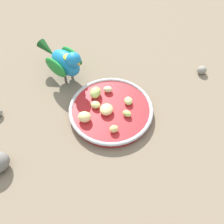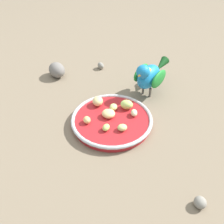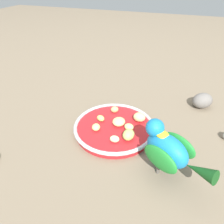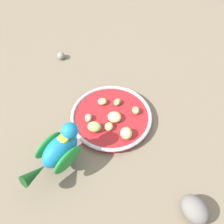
{
  "view_description": "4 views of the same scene",
  "coord_description": "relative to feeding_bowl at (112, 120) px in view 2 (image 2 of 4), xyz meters",
  "views": [
    {
      "loc": [
        -0.1,
        0.48,
        0.68
      ],
      "look_at": [
        0.0,
        0.0,
        0.04
      ],
      "focal_mm": 47.58,
      "sensor_mm": 36.0,
      "label": 1
    },
    {
      "loc": [
        -0.58,
        -0.08,
        0.53
      ],
      "look_at": [
        0.02,
        -0.02,
        0.04
      ],
      "focal_mm": 43.21,
      "sensor_mm": 36.0,
      "label": 2
    },
    {
      "loc": [
        0.17,
        -0.48,
        0.4
      ],
      "look_at": [
        -0.0,
        -0.0,
        0.06
      ],
      "focal_mm": 34.08,
      "sensor_mm": 36.0,
      "label": 3
    },
    {
      "loc": [
        0.47,
        0.05,
        0.63
      ],
      "look_at": [
        0.01,
        -0.01,
        0.05
      ],
      "focal_mm": 42.33,
      "sensor_mm": 36.0,
      "label": 4
    }
  ],
  "objects": [
    {
      "name": "ground_plane",
      "position": [
        -0.01,
        0.02,
        -0.01
      ],
      "size": [
        4.0,
        4.0,
        0.0
      ],
      "primitive_type": "plane",
      "color": "#756651"
    },
    {
      "name": "feeding_bowl",
      "position": [
        0.0,
        0.0,
        0.0
      ],
      "size": [
        0.24,
        0.24,
        0.02
      ],
      "color": "#AD1E23",
      "rests_on": "ground_plane"
    },
    {
      "name": "apple_piece_0",
      "position": [
        -0.02,
        0.07,
        0.02
      ],
      "size": [
        0.03,
        0.03,
        0.02
      ],
      "primitive_type": "ellipsoid",
      "rotation": [
        0.0,
        0.0,
        3.65
      ],
      "color": "tan",
      "rests_on": "feeding_bowl"
    },
    {
      "name": "apple_piece_1",
      "position": [
        -0.05,
        0.01,
        0.01
      ],
      "size": [
        0.03,
        0.03,
        0.02
      ],
      "primitive_type": "ellipsoid",
      "rotation": [
        0.0,
        0.0,
        5.92
      ],
      "color": "#B2CC66",
      "rests_on": "feeding_bowl"
    },
    {
      "name": "apple_piece_2",
      "position": [
        0.06,
        0.05,
        0.02
      ],
      "size": [
        0.04,
        0.04,
        0.03
      ],
      "primitive_type": "ellipsoid",
      "rotation": [
        0.0,
        0.0,
        0.11
      ],
      "color": "#E5C67F",
      "rests_on": "feeding_bowl"
    },
    {
      "name": "apple_piece_3",
      "position": [
        0.05,
        -0.04,
        0.02
      ],
      "size": [
        0.04,
        0.04,
        0.03
      ],
      "primitive_type": "ellipsoid",
      "rotation": [
        0.0,
        0.0,
        1.42
      ],
      "color": "#B2CC66",
      "rests_on": "feeding_bowl"
    },
    {
      "name": "apple_piece_4",
      "position": [
        0.01,
        0.01,
        0.02
      ],
      "size": [
        0.04,
        0.05,
        0.02
      ],
      "primitive_type": "ellipsoid",
      "rotation": [
        0.0,
        0.0,
        4.49
      ],
      "color": "#E5C67F",
      "rests_on": "feeding_bowl"
    },
    {
      "name": "apple_piece_5",
      "position": [
        0.02,
        -0.06,
        0.02
      ],
      "size": [
        0.03,
        0.02,
        0.02
      ],
      "primitive_type": "ellipsoid",
      "rotation": [
        0.0,
        0.0,
        3.28
      ],
      "color": "beige",
      "rests_on": "feeding_bowl"
    },
    {
      "name": "apple_piece_6",
      "position": [
        -0.04,
        -0.03,
        0.01
      ],
      "size": [
        0.03,
        0.03,
        0.02
      ],
      "primitive_type": "ellipsoid",
      "rotation": [
        0.0,
        0.0,
        5.03
      ],
      "color": "#C6D17A",
      "rests_on": "feeding_bowl"
    },
    {
      "name": "apple_piece_7",
      "position": [
        0.04,
        -0.0,
        0.01
      ],
      "size": [
        0.03,
        0.03,
        0.02
      ],
      "primitive_type": "ellipsoid",
      "rotation": [
        0.0,
        0.0,
        3.04
      ],
      "color": "#C6D17A",
      "rests_on": "feeding_bowl"
    },
    {
      "name": "parrot",
      "position": [
        0.16,
        -0.1,
        0.06
      ],
      "size": [
        0.17,
        0.13,
        0.13
      ],
      "rotation": [
        0.0,
        0.0,
        2.61
      ],
      "color": "#59544C",
      "rests_on": "ground_plane"
    },
    {
      "name": "rock_large",
      "position": [
        0.24,
        0.23,
        0.01
      ],
      "size": [
        0.09,
        0.09,
        0.05
      ],
      "primitive_type": "ellipsoid",
      "rotation": [
        0.0,
        0.0,
        0.67
      ],
      "color": "slate",
      "rests_on": "ground_plane"
    },
    {
      "name": "pebble_0",
      "position": [
        -0.25,
        -0.22,
        -0.0
      ],
      "size": [
        0.03,
        0.03,
        0.03
      ],
      "primitive_type": "ellipsoid",
      "rotation": [
        0.0,
        0.0,
        0.26
      ],
      "color": "gray",
      "rests_on": "ground_plane"
    },
    {
      "name": "pebble_1",
      "position": [
        0.31,
        0.07,
        -0.0
      ],
      "size": [
        0.04,
        0.03,
        0.03
      ],
      "primitive_type": "ellipsoid",
      "rotation": [
        0.0,
        0.0,
        3.75
      ],
      "color": "gray",
      "rests_on": "ground_plane"
    }
  ]
}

